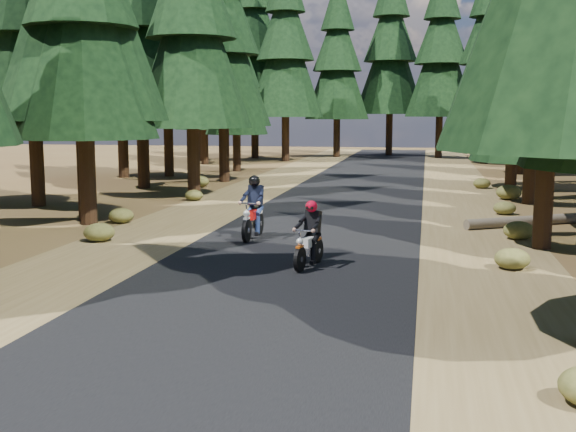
# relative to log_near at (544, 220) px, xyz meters

# --- Properties ---
(ground) EXTENTS (120.00, 120.00, 0.00)m
(ground) POSITION_rel_log_near_xyz_m (-6.74, -8.66, -0.16)
(ground) COLOR #4C341B
(ground) RESTS_ON ground
(road) EXTENTS (6.00, 100.00, 0.01)m
(road) POSITION_rel_log_near_xyz_m (-6.74, -3.66, -0.15)
(road) COLOR black
(road) RESTS_ON ground
(shoulder_l) EXTENTS (3.20, 100.00, 0.01)m
(shoulder_l) POSITION_rel_log_near_xyz_m (-11.34, -3.66, -0.16)
(shoulder_l) COLOR brown
(shoulder_l) RESTS_ON ground
(shoulder_r) EXTENTS (3.20, 100.00, 0.01)m
(shoulder_r) POSITION_rel_log_near_xyz_m (-2.14, -3.66, -0.16)
(shoulder_r) COLOR brown
(shoulder_r) RESTS_ON ground
(pine_forest) EXTENTS (34.59, 55.08, 16.32)m
(pine_forest) POSITION_rel_log_near_xyz_m (-6.76, 12.39, 7.73)
(pine_forest) COLOR black
(pine_forest) RESTS_ON ground
(log_near) EXTENTS (5.02, 3.30, 0.32)m
(log_near) POSITION_rel_log_near_xyz_m (0.00, 0.00, 0.00)
(log_near) COLOR #4C4233
(log_near) RESTS_ON ground
(understory_shrubs) EXTENTS (14.70, 28.53, 0.60)m
(understory_shrubs) POSITION_rel_log_near_xyz_m (-6.06, -1.48, 0.09)
(understory_shrubs) COLOR #474C1E
(understory_shrubs) RESTS_ON ground
(rider_lead) EXTENTS (0.85, 1.74, 1.49)m
(rider_lead) POSITION_rel_log_near_xyz_m (-6.18, -7.57, 0.34)
(rider_lead) COLOR white
(rider_lead) RESTS_ON road
(rider_follow) EXTENTS (0.66, 1.97, 1.74)m
(rider_follow) POSITION_rel_log_near_xyz_m (-8.30, -4.16, 0.43)
(rider_follow) COLOR #A30D0A
(rider_follow) RESTS_ON road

